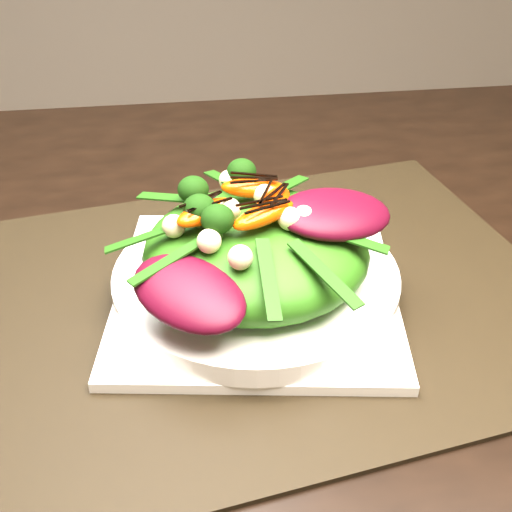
{
  "coord_description": "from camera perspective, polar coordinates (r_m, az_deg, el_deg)",
  "views": [
    {
      "loc": [
        -0.09,
        -0.53,
        1.13
      ],
      "look_at": [
        -0.02,
        -0.04,
        0.8
      ],
      "focal_mm": 48.0,
      "sensor_mm": 36.0,
      "label": 1
    }
  ],
  "objects": [
    {
      "name": "orange_segment",
      "position": [
        0.59,
        -1.37,
        4.91
      ],
      "size": [
        0.06,
        0.05,
        0.01
      ],
      "primitive_type": "ellipsoid",
      "rotation": [
        0.0,
        0.0,
        0.59
      ],
      "color": "#FF4004",
      "rests_on": "lettuce_mound"
    },
    {
      "name": "lettuce_mound",
      "position": [
        0.59,
        0.0,
        0.5
      ],
      "size": [
        0.25,
        0.25,
        0.07
      ],
      "primitive_type": "ellipsoid",
      "rotation": [
        0.0,
        0.0,
        -0.34
      ],
      "color": "#2E6613",
      "rests_on": "salad_bowl"
    },
    {
      "name": "placemat",
      "position": [
        0.62,
        0.0,
        -3.48
      ],
      "size": [
        0.6,
        0.5,
        0.0
      ],
      "primitive_type": "cube",
      "rotation": [
        0.0,
        0.0,
        0.17
      ],
      "color": "black",
      "rests_on": "dining_table"
    },
    {
      "name": "dining_table",
      "position": [
        0.67,
        1.61,
        -2.66
      ],
      "size": [
        1.6,
        0.9,
        0.75
      ],
      "primitive_type": "cube",
      "color": "black",
      "rests_on": "floor"
    },
    {
      "name": "plate_base",
      "position": [
        0.61,
        0.0,
        -2.96
      ],
      "size": [
        0.28,
        0.28,
        0.01
      ],
      "primitive_type": "cube",
      "rotation": [
        0.0,
        0.0,
        -0.15
      ],
      "color": "white",
      "rests_on": "placemat"
    },
    {
      "name": "radicchio_leaf",
      "position": [
        0.57,
        6.56,
        3.5
      ],
      "size": [
        0.11,
        0.08,
        0.02
      ],
      "primitive_type": "ellipsoid",
      "rotation": [
        0.0,
        0.0,
        0.15
      ],
      "color": "#3D0615",
      "rests_on": "lettuce_mound"
    },
    {
      "name": "salad_bowl",
      "position": [
        0.61,
        0.0,
        -1.9
      ],
      "size": [
        0.25,
        0.25,
        0.02
      ],
      "primitive_type": "cylinder",
      "rotation": [
        0.0,
        0.0,
        0.01
      ],
      "color": "white",
      "rests_on": "plate_base"
    },
    {
      "name": "balsamic_drizzle",
      "position": [
        0.58,
        -1.38,
        5.62
      ],
      "size": [
        0.04,
        0.03,
        0.0
      ],
      "primitive_type": "cube",
      "rotation": [
        0.0,
        0.0,
        0.59
      ],
      "color": "black",
      "rests_on": "orange_segment"
    },
    {
      "name": "macadamia_nut",
      "position": [
        0.54,
        2.53,
        2.2
      ],
      "size": [
        0.02,
        0.02,
        0.02
      ],
      "primitive_type": "sphere",
      "rotation": [
        0.0,
        0.0,
        0.01
      ],
      "color": "#FCF5B1",
      "rests_on": "lettuce_mound"
    },
    {
      "name": "broccoli_floret",
      "position": [
        0.59,
        -5.49,
        5.63
      ],
      "size": [
        0.04,
        0.04,
        0.04
      ],
      "primitive_type": "sphere",
      "rotation": [
        0.0,
        0.0,
        -0.12
      ],
      "color": "#103609",
      "rests_on": "lettuce_mound"
    }
  ]
}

